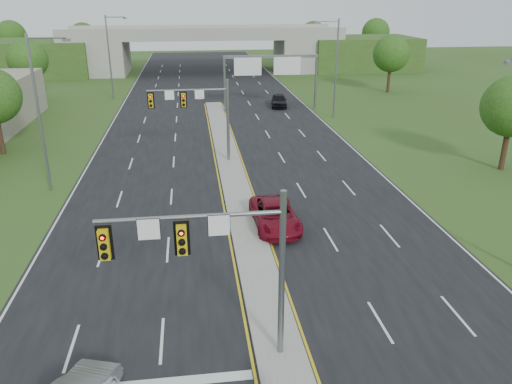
{
  "coord_description": "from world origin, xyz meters",
  "views": [
    {
      "loc": [
        -3.07,
        -15.8,
        13.28
      ],
      "look_at": [
        0.37,
        10.06,
        3.0
      ],
      "focal_mm": 35.0,
      "sensor_mm": 36.0,
      "label": 1
    }
  ],
  "objects": [
    {
      "name": "ground",
      "position": [
        0.0,
        0.0,
        0.0
      ],
      "size": [
        240.0,
        240.0,
        0.0
      ],
      "primitive_type": "plane",
      "color": "#354D1B",
      "rests_on": "ground"
    },
    {
      "name": "road",
      "position": [
        0.0,
        35.0,
        0.01
      ],
      "size": [
        24.0,
        160.0,
        0.02
      ],
      "primitive_type": "cube",
      "color": "black",
      "rests_on": "ground"
    },
    {
      "name": "median",
      "position": [
        0.0,
        23.0,
        0.1
      ],
      "size": [
        2.0,
        54.0,
        0.16
      ],
      "primitive_type": "cube",
      "color": "gray",
      "rests_on": "road"
    },
    {
      "name": "lane_markings",
      "position": [
        -0.6,
        28.91,
        0.02
      ],
      "size": [
        23.72,
        160.0,
        0.01
      ],
      "color": "gold",
      "rests_on": "road"
    },
    {
      "name": "signal_mast_near",
      "position": [
        -2.26,
        -0.07,
        4.73
      ],
      "size": [
        6.62,
        0.6,
        7.0
      ],
      "color": "slate",
      "rests_on": "ground"
    },
    {
      "name": "signal_mast_far",
      "position": [
        -2.26,
        24.93,
        4.73
      ],
      "size": [
        6.62,
        0.6,
        7.0
      ],
      "color": "slate",
      "rests_on": "ground"
    },
    {
      "name": "sign_gantry",
      "position": [
        6.68,
        44.92,
        5.24
      ],
      "size": [
        11.58,
        0.44,
        6.67
      ],
      "color": "slate",
      "rests_on": "ground"
    },
    {
      "name": "overpass",
      "position": [
        0.0,
        80.0,
        3.55
      ],
      "size": [
        80.0,
        14.0,
        8.1
      ],
      "color": "gray",
      "rests_on": "ground"
    },
    {
      "name": "lightpole_l_mid",
      "position": [
        -13.3,
        20.0,
        6.1
      ],
      "size": [
        2.85,
        0.25,
        11.0
      ],
      "color": "slate",
      "rests_on": "ground"
    },
    {
      "name": "lightpole_l_far",
      "position": [
        -13.3,
        55.0,
        6.1
      ],
      "size": [
        2.85,
        0.25,
        11.0
      ],
      "color": "slate",
      "rests_on": "ground"
    },
    {
      "name": "lightpole_r_far",
      "position": [
        13.3,
        40.0,
        6.1
      ],
      "size": [
        2.85,
        0.25,
        11.0
      ],
      "color": "slate",
      "rests_on": "ground"
    },
    {
      "name": "tree_l_mid",
      "position": [
        -24.0,
        55.0,
        5.51
      ],
      "size": [
        5.2,
        5.2,
        8.12
      ],
      "color": "#382316",
      "rests_on": "ground"
    },
    {
      "name": "tree_r_near",
      "position": [
        22.0,
        20.0,
        5.18
      ],
      "size": [
        4.8,
        4.8,
        7.6
      ],
      "color": "#382316",
      "rests_on": "ground"
    },
    {
      "name": "tree_r_mid",
      "position": [
        26.0,
        55.0,
        5.51
      ],
      "size": [
        5.2,
        5.2,
        8.12
      ],
      "color": "#382316",
      "rests_on": "ground"
    },
    {
      "name": "tree_back_a",
      "position": [
        -38.0,
        94.0,
        5.84
      ],
      "size": [
        6.0,
        6.0,
        8.85
      ],
      "color": "#382316",
      "rests_on": "ground"
    },
    {
      "name": "tree_back_b",
      "position": [
        -24.0,
        94.0,
        5.51
      ],
      "size": [
        5.6,
        5.6,
        8.32
      ],
      "color": "#382316",
      "rests_on": "ground"
    },
    {
      "name": "tree_back_c",
      "position": [
        24.0,
        94.0,
        5.51
      ],
      "size": [
        5.6,
        5.6,
        8.32
      ],
      "color": "#382316",
      "rests_on": "ground"
    },
    {
      "name": "tree_back_d",
      "position": [
        38.0,
        94.0,
        5.84
      ],
      "size": [
        6.0,
        6.0,
        8.85
      ],
      "color": "#382316",
      "rests_on": "ground"
    },
    {
      "name": "car_far_a",
      "position": [
        1.76,
        11.64,
        0.79
      ],
      "size": [
        2.72,
        5.62,
        1.54
      ],
      "primitive_type": "imported",
      "rotation": [
        0.0,
        0.0,
        0.03
      ],
      "color": "maroon",
      "rests_on": "road"
    },
    {
      "name": "car_far_c",
      "position": [
        8.26,
        46.92,
        0.82
      ],
      "size": [
        2.53,
        4.9,
        1.6
      ],
      "primitive_type": "imported",
      "rotation": [
        0.0,
        0.0,
        -0.14
      ],
      "color": "black",
      "rests_on": "road"
    }
  ]
}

